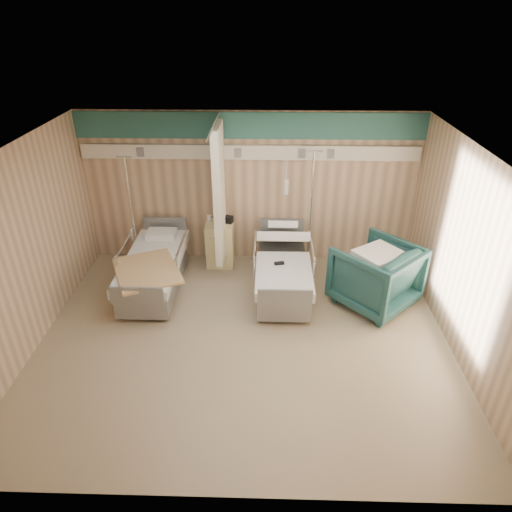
# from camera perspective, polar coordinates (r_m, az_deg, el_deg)

# --- Properties ---
(ground) EXTENTS (6.00, 5.00, 0.00)m
(ground) POSITION_cam_1_polar(r_m,az_deg,el_deg) (6.91, -1.51, -10.23)
(ground) COLOR gray
(ground) RESTS_ON ground
(room_walls) EXTENTS (6.04, 5.04, 2.82)m
(room_walls) POSITION_cam_1_polar(r_m,az_deg,el_deg) (6.13, -1.90, 4.88)
(room_walls) COLOR tan
(room_walls) RESTS_ON ground
(bed_right) EXTENTS (1.00, 2.16, 0.63)m
(bed_right) POSITION_cam_1_polar(r_m,az_deg,el_deg) (7.78, 3.37, -2.39)
(bed_right) COLOR silver
(bed_right) RESTS_ON ground
(bed_left) EXTENTS (1.00, 2.16, 0.63)m
(bed_left) POSITION_cam_1_polar(r_m,az_deg,el_deg) (8.01, -12.57, -2.10)
(bed_left) COLOR silver
(bed_left) RESTS_ON ground
(bedside_cabinet) EXTENTS (0.50, 0.48, 0.85)m
(bedside_cabinet) POSITION_cam_1_polar(r_m,az_deg,el_deg) (8.55, -4.48, 1.53)
(bedside_cabinet) COLOR beige
(bedside_cabinet) RESTS_ON ground
(visitor_armchair) EXTENTS (1.63, 1.63, 1.06)m
(visitor_armchair) POSITION_cam_1_polar(r_m,az_deg,el_deg) (7.59, 14.71, -2.36)
(visitor_armchair) COLOR #1B4445
(visitor_armchair) RESTS_ON ground
(waffle_blanket) EXTENTS (0.89, 0.88, 0.08)m
(waffle_blanket) POSITION_cam_1_polar(r_m,az_deg,el_deg) (7.34, 15.33, 1.49)
(waffle_blanket) COLOR white
(waffle_blanket) RESTS_ON visitor_armchair
(iv_stand_right) EXTENTS (0.39, 0.39, 2.20)m
(iv_stand_right) POSITION_cam_1_polar(r_m,az_deg,el_deg) (8.57, 6.59, 1.70)
(iv_stand_right) COLOR silver
(iv_stand_right) RESTS_ON ground
(iv_stand_left) EXTENTS (0.38, 0.38, 2.13)m
(iv_stand_left) POSITION_cam_1_polar(r_m,az_deg,el_deg) (8.70, -14.67, 1.20)
(iv_stand_left) COLOR silver
(iv_stand_left) RESTS_ON ground
(call_remote) EXTENTS (0.17, 0.11, 0.04)m
(call_remote) POSITION_cam_1_polar(r_m,az_deg,el_deg) (7.46, 2.92, -0.91)
(call_remote) COLOR black
(call_remote) RESTS_ON bed_right
(tan_blanket) EXTENTS (1.33, 1.45, 0.04)m
(tan_blanket) POSITION_cam_1_polar(r_m,az_deg,el_deg) (7.46, -13.48, -1.75)
(tan_blanket) COLOR tan
(tan_blanket) RESTS_ON bed_left
(toiletry_bag) EXTENTS (0.26, 0.20, 0.12)m
(toiletry_bag) POSITION_cam_1_polar(r_m,az_deg,el_deg) (8.36, -3.69, 4.61)
(toiletry_bag) COLOR black
(toiletry_bag) RESTS_ON bedside_cabinet
(white_cup) EXTENTS (0.10, 0.10, 0.12)m
(white_cup) POSITION_cam_1_polar(r_m,az_deg,el_deg) (8.43, -5.88, 4.71)
(white_cup) COLOR white
(white_cup) RESTS_ON bedside_cabinet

